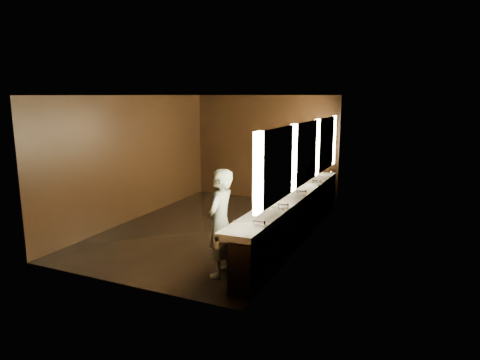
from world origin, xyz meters
The scene contains 10 objects.
floor centered at (0.00, 0.00, 0.00)m, with size 6.00×6.00×0.00m, color black.
ceiling centered at (0.00, 0.00, 2.80)m, with size 4.00×6.00×0.02m, color #2D2D2B.
wall_back centered at (0.00, 3.00, 1.40)m, with size 4.00×0.02×2.80m, color black.
wall_front centered at (0.00, -3.00, 1.40)m, with size 4.00×0.02×2.80m, color black.
wall_left centered at (-2.00, 0.00, 1.40)m, with size 0.02×6.00×2.80m, color black.
wall_right centered at (2.00, 0.00, 1.40)m, with size 0.02×6.00×2.80m, color black.
sink_counter centered at (1.79, 0.00, 0.50)m, with size 0.55×5.40×1.01m.
mirror_band centered at (1.98, 0.00, 1.75)m, with size 0.06×5.03×1.15m.
person centered at (1.21, -2.07, 0.85)m, with size 0.62×0.41×1.71m, color #7EA8BB.
trash_bin centered at (1.58, -0.55, 0.30)m, with size 0.39×0.39×0.61m, color black.
Camera 1 is at (4.12, -7.75, 2.81)m, focal length 32.00 mm.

